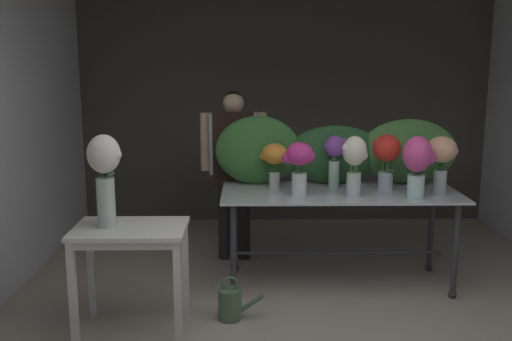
% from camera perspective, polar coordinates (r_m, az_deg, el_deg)
% --- Properties ---
extents(ground_plane, '(8.69, 8.69, 0.00)m').
position_cam_1_polar(ground_plane, '(5.31, 4.04, -10.49)').
color(ground_plane, '#9E9384').
extents(wall_back, '(4.92, 0.12, 2.80)m').
position_cam_1_polar(wall_back, '(6.93, 2.84, 6.53)').
color(wall_back, '#4C4742').
rests_on(wall_back, ground).
extents(wall_left, '(0.12, 4.07, 2.80)m').
position_cam_1_polar(wall_left, '(5.35, -23.12, 4.32)').
color(wall_left, silver).
rests_on(wall_left, ground).
extents(display_table_glass, '(2.01, 0.83, 0.84)m').
position_cam_1_polar(display_table_glass, '(4.98, 8.25, -3.51)').
color(display_table_glass, silver).
rests_on(display_table_glass, ground).
extents(side_table_white, '(0.79, 0.55, 0.78)m').
position_cam_1_polar(side_table_white, '(4.20, -12.29, -6.86)').
color(side_table_white, white).
rests_on(side_table_white, ground).
extents(florist, '(0.63, 0.24, 1.64)m').
position_cam_1_polar(florist, '(5.52, -2.22, 1.37)').
color(florist, '#232328').
rests_on(florist, ground).
extents(foliage_backdrop, '(2.15, 0.26, 0.61)m').
position_cam_1_polar(foliage_backdrop, '(5.19, 8.40, 1.80)').
color(foliage_backdrop, '#387033').
rests_on(foliage_backdrop, display_table_glass).
extents(vase_fuchsia_stock, '(0.27, 0.23, 0.51)m').
position_cam_1_polar(vase_fuchsia_stock, '(4.78, 15.69, 0.80)').
color(vase_fuchsia_stock, silver).
rests_on(vase_fuchsia_stock, display_table_glass).
extents(vase_ivory_hydrangea, '(0.22, 0.19, 0.50)m').
position_cam_1_polar(vase_ivory_hydrangea, '(4.74, 9.71, 0.98)').
color(vase_ivory_hydrangea, silver).
rests_on(vase_ivory_hydrangea, display_table_glass).
extents(vase_violet_carnations, '(0.20, 0.17, 0.46)m').
position_cam_1_polar(vase_violet_carnations, '(5.02, 7.76, 1.48)').
color(vase_violet_carnations, silver).
rests_on(vase_violet_carnations, display_table_glass).
extents(vase_scarlet_anemones, '(0.24, 0.24, 0.48)m').
position_cam_1_polar(vase_scarlet_anemones, '(5.00, 12.72, 1.49)').
color(vase_scarlet_anemones, silver).
rests_on(vase_scarlet_anemones, display_table_glass).
extents(vase_peach_freesia, '(0.27, 0.25, 0.48)m').
position_cam_1_polar(vase_peach_freesia, '(5.01, 17.87, 1.38)').
color(vase_peach_freesia, silver).
rests_on(vase_peach_freesia, display_table_glass).
extents(vase_sunset_dahlias, '(0.24, 0.22, 0.39)m').
position_cam_1_polar(vase_sunset_dahlias, '(4.96, 1.83, 1.20)').
color(vase_sunset_dahlias, silver).
rests_on(vase_sunset_dahlias, display_table_glass).
extents(vase_magenta_snapdragons, '(0.27, 0.22, 0.45)m').
position_cam_1_polar(vase_magenta_snapdragons, '(4.70, 4.31, 0.75)').
color(vase_magenta_snapdragons, silver).
rests_on(vase_magenta_snapdragons, display_table_glass).
extents(vase_white_roses_tall, '(0.24, 0.23, 0.65)m').
position_cam_1_polar(vase_white_roses_tall, '(4.11, -14.73, -0.16)').
color(vase_white_roses_tall, silver).
rests_on(vase_white_roses_tall, side_table_white).
extents(watering_can, '(0.35, 0.18, 0.34)m').
position_cam_1_polar(watering_can, '(4.47, -2.54, -12.98)').
color(watering_can, '#4C704C').
rests_on(watering_can, ground).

